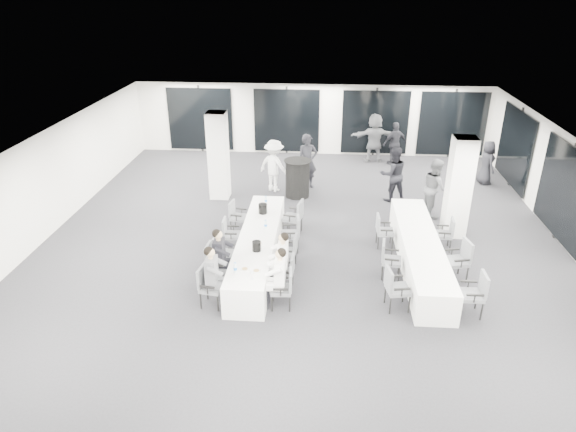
% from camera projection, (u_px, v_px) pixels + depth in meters
% --- Properties ---
extents(room, '(14.04, 16.04, 2.84)m').
position_uv_depth(room, '(335.00, 183.00, 14.14)').
color(room, '#222227').
rests_on(room, ground).
extents(column_left, '(0.60, 0.60, 2.80)m').
position_uv_depth(column_left, '(218.00, 156.00, 16.27)').
color(column_left, white).
rests_on(column_left, floor).
extents(column_right, '(0.60, 0.60, 2.80)m').
position_uv_depth(column_right, '(459.00, 188.00, 13.80)').
color(column_right, white).
rests_on(column_right, floor).
extents(banquet_table_main, '(0.90, 5.00, 0.75)m').
position_uv_depth(banquet_table_main, '(258.00, 248.00, 12.85)').
color(banquet_table_main, white).
rests_on(banquet_table_main, floor).
extents(banquet_table_side, '(0.90, 5.00, 0.75)m').
position_uv_depth(banquet_table_side, '(419.00, 252.00, 12.65)').
color(banquet_table_side, white).
rests_on(banquet_table_side, floor).
extents(cocktail_table, '(0.89, 0.89, 1.23)m').
position_uv_depth(cocktail_table, '(297.00, 178.00, 16.64)').
color(cocktail_table, black).
rests_on(cocktail_table, floor).
extents(chair_main_left_near, '(0.53, 0.57, 0.93)m').
position_uv_depth(chair_main_left_near, '(208.00, 284.00, 11.07)').
color(chair_main_left_near, '#595B61').
rests_on(chair_main_left_near, floor).
extents(chair_main_left_second, '(0.55, 0.61, 1.03)m').
position_uv_depth(chair_main_left_second, '(215.00, 262.00, 11.79)').
color(chair_main_left_second, '#595B61').
rests_on(chair_main_left_second, floor).
extents(chair_main_left_mid, '(0.54, 0.57, 0.89)m').
position_uv_depth(chair_main_left_mid, '(222.00, 250.00, 12.47)').
color(chair_main_left_mid, '#595B61').
rests_on(chair_main_left_mid, floor).
extents(chair_main_left_fourth, '(0.45, 0.50, 0.87)m').
position_uv_depth(chair_main_left_fourth, '(229.00, 232.00, 13.38)').
color(chair_main_left_fourth, '#595B61').
rests_on(chair_main_left_fourth, floor).
extents(chair_main_left_far, '(0.51, 0.55, 0.89)m').
position_uv_depth(chair_main_left_far, '(236.00, 214.00, 14.37)').
color(chair_main_left_far, '#595B61').
rests_on(chair_main_left_far, floor).
extents(chair_main_right_near, '(0.48, 0.53, 0.90)m').
position_uv_depth(chair_main_right_near, '(285.00, 286.00, 11.00)').
color(chair_main_right_near, '#595B61').
rests_on(chair_main_right_near, floor).
extents(chair_main_right_second, '(0.46, 0.51, 0.86)m').
position_uv_depth(chair_main_right_second, '(287.00, 270.00, 11.66)').
color(chair_main_right_second, '#595B61').
rests_on(chair_main_right_second, floor).
extents(chair_main_right_mid, '(0.48, 0.53, 0.89)m').
position_uv_depth(chair_main_right_mid, '(290.00, 249.00, 12.52)').
color(chair_main_right_mid, '#595B61').
rests_on(chair_main_right_mid, floor).
extents(chair_main_right_fourth, '(0.52, 0.57, 0.94)m').
position_uv_depth(chair_main_right_fourth, '(293.00, 232.00, 13.33)').
color(chair_main_right_fourth, '#595B61').
rests_on(chair_main_right_fourth, floor).
extents(chair_main_right_far, '(0.60, 0.63, 0.99)m').
position_uv_depth(chair_main_right_far, '(295.00, 215.00, 14.19)').
color(chair_main_right_far, '#595B61').
rests_on(chair_main_right_far, floor).
extents(chair_side_left_near, '(0.57, 0.61, 0.98)m').
position_uv_depth(chair_side_left_near, '(394.00, 286.00, 10.94)').
color(chair_side_left_near, '#595B61').
rests_on(chair_side_left_near, floor).
extents(chair_side_left_mid, '(0.51, 0.56, 0.92)m').
position_uv_depth(chair_side_left_mid, '(388.00, 257.00, 12.13)').
color(chair_side_left_mid, '#595B61').
rests_on(chair_side_left_mid, floor).
extents(chair_side_left_far, '(0.46, 0.52, 0.90)m').
position_uv_depth(chair_side_left_far, '(382.00, 229.00, 13.53)').
color(chair_side_left_far, '#595B61').
rests_on(chair_side_left_far, floor).
extents(chair_side_right_near, '(0.50, 0.56, 0.98)m').
position_uv_depth(chair_side_right_near, '(476.00, 292.00, 10.73)').
color(chair_side_right_near, '#595B61').
rests_on(chair_side_right_near, floor).
extents(chair_side_right_mid, '(0.60, 0.63, 1.00)m').
position_uv_depth(chair_side_right_mid, '(460.00, 258.00, 12.01)').
color(chair_side_right_mid, '#595B61').
rests_on(chair_side_right_mid, floor).
extents(chair_side_right_far, '(0.48, 0.52, 0.88)m').
position_uv_depth(chair_side_right_far, '(446.00, 232.00, 13.39)').
color(chair_side_right_far, '#595B61').
rests_on(chair_side_right_far, floor).
extents(seated_guest_a, '(0.50, 0.38, 1.44)m').
position_uv_depth(seated_guest_a, '(215.00, 273.00, 10.93)').
color(seated_guest_a, '#5B5D63').
rests_on(seated_guest_a, floor).
extents(seated_guest_b, '(0.50, 0.38, 1.44)m').
position_uv_depth(seated_guest_b, '(222.00, 254.00, 11.67)').
color(seated_guest_b, black).
rests_on(seated_guest_b, floor).
extents(seated_guest_c, '(0.50, 0.38, 1.44)m').
position_uv_depth(seated_guest_c, '(277.00, 274.00, 10.88)').
color(seated_guest_c, white).
rests_on(seated_guest_c, floor).
extents(seated_guest_d, '(0.50, 0.38, 1.44)m').
position_uv_depth(seated_guest_d, '(280.00, 257.00, 11.54)').
color(seated_guest_d, white).
rests_on(seated_guest_d, floor).
extents(standing_guest_a, '(0.92, 0.83, 2.10)m').
position_uv_depth(standing_guest_a, '(307.00, 158.00, 17.17)').
color(standing_guest_a, black).
rests_on(standing_guest_a, floor).
extents(standing_guest_b, '(1.09, 0.81, 2.02)m').
position_uv_depth(standing_guest_b, '(394.00, 171.00, 16.16)').
color(standing_guest_b, black).
rests_on(standing_guest_b, floor).
extents(standing_guest_c, '(1.44, 1.19, 1.98)m').
position_uv_depth(standing_guest_c, '(274.00, 162.00, 16.94)').
color(standing_guest_c, white).
rests_on(standing_guest_c, floor).
extents(standing_guest_d, '(1.25, 0.99, 1.87)m').
position_uv_depth(standing_guest_d, '(395.00, 141.00, 19.40)').
color(standing_guest_d, black).
rests_on(standing_guest_d, floor).
extents(standing_guest_e, '(0.68, 0.92, 1.72)m').
position_uv_depth(standing_guest_e, '(487.00, 160.00, 17.59)').
color(standing_guest_e, black).
rests_on(standing_guest_e, floor).
extents(standing_guest_f, '(2.05, 1.02, 2.14)m').
position_uv_depth(standing_guest_f, '(374.00, 135.00, 19.67)').
color(standing_guest_f, '#5B5D63').
rests_on(standing_guest_f, floor).
extents(standing_guest_h, '(0.71, 1.03, 1.99)m').
position_uv_depth(standing_guest_h, '(435.00, 184.00, 15.18)').
color(standing_guest_h, '#5B5D63').
rests_on(standing_guest_h, floor).
extents(ice_bucket_near, '(0.21, 0.21, 0.24)m').
position_uv_depth(ice_bucket_near, '(257.00, 246.00, 11.91)').
color(ice_bucket_near, black).
rests_on(ice_bucket_near, banquet_table_main).
extents(ice_bucket_far, '(0.24, 0.24, 0.27)m').
position_uv_depth(ice_bucket_far, '(263.00, 209.00, 13.81)').
color(ice_bucket_far, black).
rests_on(ice_bucket_far, banquet_table_main).
extents(water_bottle_a, '(0.07, 0.07, 0.23)m').
position_uv_depth(water_bottle_a, '(235.00, 268.00, 11.03)').
color(water_bottle_a, silver).
rests_on(water_bottle_a, banquet_table_main).
extents(water_bottle_b, '(0.07, 0.07, 0.23)m').
position_uv_depth(water_bottle_b, '(266.00, 224.00, 12.97)').
color(water_bottle_b, silver).
rests_on(water_bottle_b, banquet_table_main).
extents(water_bottle_c, '(0.07, 0.07, 0.22)m').
position_uv_depth(water_bottle_c, '(266.00, 200.00, 14.42)').
color(water_bottle_c, silver).
rests_on(water_bottle_c, banquet_table_main).
extents(plate_a, '(0.22, 0.22, 0.03)m').
position_uv_depth(plate_a, '(245.00, 269.00, 11.18)').
color(plate_a, white).
rests_on(plate_a, banquet_table_main).
extents(plate_b, '(0.21, 0.21, 0.03)m').
position_uv_depth(plate_b, '(256.00, 271.00, 11.12)').
color(plate_b, white).
rests_on(plate_b, banquet_table_main).
extents(plate_c, '(0.21, 0.21, 0.03)m').
position_uv_depth(plate_c, '(259.00, 243.00, 12.26)').
color(plate_c, white).
rests_on(plate_c, banquet_table_main).
extents(wine_glass, '(0.08, 0.08, 0.22)m').
position_uv_depth(wine_glass, '(252.00, 272.00, 10.76)').
color(wine_glass, silver).
rests_on(wine_glass, banquet_table_main).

